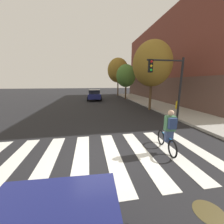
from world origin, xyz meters
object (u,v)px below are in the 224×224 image
Objects in this scene: sedan_mid at (95,95)px; street_tree_near at (152,64)px; cyclist at (169,131)px; street_tree_far at (118,70)px; fire_hydrant at (177,105)px; traffic_light_near at (169,79)px; manhole_cover at (209,212)px; street_tree_mid at (126,76)px.

street_tree_near is at bearing -59.24° from sedan_mid.
street_tree_far is (2.94, 22.94, 4.13)m from cyclist.
cyclist is at bearing -126.80° from fire_hydrant.
sedan_mid is at bearing 128.95° from fire_hydrant.
traffic_light_near is 0.57× the size of street_tree_far.
manhole_cover is 0.12× the size of street_tree_mid.
traffic_light_near is 5.38× the size of fire_hydrant.
fire_hydrant is at bearing -17.54° from street_tree_near.
manhole_cover is 11.46m from fire_hydrant.
street_tree_near reaches higher than sedan_mid.
fire_hydrant is (5.43, 7.26, -0.31)m from cyclist.
street_tree_near is 0.88× the size of street_tree_far.
sedan_mid is 9.13m from street_tree_far.
cyclist is at bearing -110.40° from street_tree_near.
street_tree_near reaches higher than fire_hydrant.
traffic_light_near reaches higher than sedan_mid.
street_tree_mid reaches higher than manhole_cover.
street_tree_mid reaches higher than traffic_light_near.
traffic_light_near is at bearing 59.74° from cyclist.
street_tree_mid is at bearing 90.44° from street_tree_near.
street_tree_mid is (-0.07, 8.84, -0.69)m from street_tree_near.
sedan_mid reaches higher than manhole_cover.
street_tree_near is at bearing 69.60° from cyclist.
street_tree_near is at bearing 78.86° from traffic_light_near.
traffic_light_near is at bearing -101.14° from street_tree_near.
street_tree_near is at bearing -89.56° from street_tree_mid.
street_tree_near is 1.19× the size of street_tree_mid.
manhole_cover is at bearing -113.50° from traffic_light_near.
street_tree_far is (0.82, 19.31, 2.12)m from traffic_light_near.
traffic_light_near is 5.43m from fire_hydrant.
manhole_cover is 19.15m from sedan_mid.
fire_hydrant is at bearing -51.05° from sedan_mid.
fire_hydrant is (3.31, 3.62, -2.33)m from traffic_light_near.
sedan_mid is 0.72× the size of street_tree_near.
traffic_light_near is at bearing -132.40° from fire_hydrant.
street_tree_mid reaches higher than cyclist.
sedan_mid is at bearing 97.20° from cyclist.
cyclist is at bearing -97.30° from street_tree_far.
street_tree_mid is at bearing -90.20° from street_tree_far.
sedan_mid is 1.10× the size of traffic_light_near.
street_tree_near is (0.87, 4.40, 1.49)m from traffic_light_near.
manhole_cover is 0.14× the size of sedan_mid.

